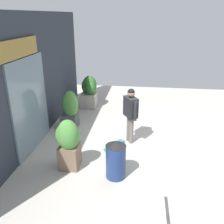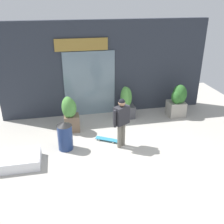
# 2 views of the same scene
# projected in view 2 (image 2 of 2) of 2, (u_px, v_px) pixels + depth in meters

# --- Properties ---
(ground_plane) EXTENTS (12.00, 12.00, 0.00)m
(ground_plane) POSITION_uv_depth(u_px,v_px,m) (125.00, 155.00, 7.85)
(ground_plane) COLOR #B2ADA3
(building_facade) EXTENTS (8.14, 0.31, 3.65)m
(building_facade) POSITION_uv_depth(u_px,v_px,m) (105.00, 69.00, 10.06)
(building_facade) COLOR #2D333D
(building_facade) RESTS_ON ground_plane
(skateboarder) EXTENTS (0.57, 0.46, 1.65)m
(skateboarder) POSITION_uv_depth(u_px,v_px,m) (122.00, 118.00, 7.88)
(skateboarder) COLOR #666056
(skateboarder) RESTS_ON ground_plane
(skateboard) EXTENTS (0.77, 0.56, 0.08)m
(skateboard) POSITION_uv_depth(u_px,v_px,m) (107.00, 139.00, 8.58)
(skateboard) COLOR teal
(skateboard) RESTS_ON ground_plane
(planter_box_left) EXTENTS (0.58, 0.60, 1.32)m
(planter_box_left) POSITION_uv_depth(u_px,v_px,m) (126.00, 102.00, 9.93)
(planter_box_left) COLOR #47474C
(planter_box_left) RESTS_ON ground_plane
(planter_box_right) EXTENTS (0.58, 0.59, 1.31)m
(planter_box_right) POSITION_uv_depth(u_px,v_px,m) (70.00, 112.00, 8.96)
(planter_box_right) COLOR brown
(planter_box_right) RESTS_ON ground_plane
(planter_box_mid) EXTENTS (0.67, 0.62, 1.30)m
(planter_box_mid) POSITION_uv_depth(u_px,v_px,m) (178.00, 99.00, 10.12)
(planter_box_mid) COLOR gray
(planter_box_mid) RESTS_ON ground_plane
(trash_bin) EXTENTS (0.47, 0.47, 0.93)m
(trash_bin) POSITION_uv_depth(u_px,v_px,m) (65.00, 136.00, 7.98)
(trash_bin) COLOR navy
(trash_bin) RESTS_ON ground_plane
(snow_ledge) EXTENTS (1.76, 0.90, 0.31)m
(snow_ledge) POSITION_uv_depth(u_px,v_px,m) (9.00, 161.00, 7.29)
(snow_ledge) COLOR white
(snow_ledge) RESTS_ON ground_plane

